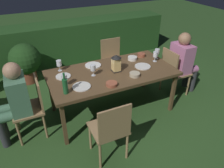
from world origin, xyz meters
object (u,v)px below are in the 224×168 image
at_px(chair_head_near, 32,105).
at_px(bowl_salad, 112,84).
at_px(wine_glass_e, 155,55).
at_px(wine_glass_b, 157,52).
at_px(chair_head_far, 173,70).
at_px(bowl_olives, 135,74).
at_px(plate_b, 93,65).
at_px(wine_glass_d, 59,64).
at_px(plate_c, 143,66).
at_px(potted_plant_corner, 25,61).
at_px(chair_side_left_a, 110,129).
at_px(wine_glass_a, 64,78).
at_px(bowl_bread, 132,58).
at_px(lantern_centerpiece, 116,62).
at_px(dining_table, 112,75).
at_px(green_bottle_on_table, 65,86).
at_px(bowl_dip, 141,55).
at_px(chair_side_right_b, 113,59).
at_px(person_in_green, 14,100).
at_px(plate_d, 82,87).
at_px(plate_a, 63,76).
at_px(person_in_pink, 183,60).
at_px(wine_glass_c, 93,68).

relative_size(chair_head_near, bowl_salad, 5.61).
bearing_deg(wine_glass_e, wine_glass_b, 42.47).
bearing_deg(chair_head_far, bowl_olives, -164.73).
height_order(wine_glass_e, plate_b, wine_glass_e).
relative_size(chair_head_near, wine_glass_d, 5.15).
bearing_deg(wine_glass_e, plate_c, -163.28).
bearing_deg(bowl_salad, potted_plant_corner, 116.27).
bearing_deg(chair_side_left_a, wine_glass_e, 36.37).
relative_size(plate_b, potted_plant_corner, 0.31).
height_order(chair_head_far, wine_glass_a, wine_glass_a).
bearing_deg(bowl_bread, lantern_centerpiece, -149.68).
distance_m(bowl_bread, potted_plant_corner, 2.13).
distance_m(dining_table, green_bottle_on_table, 0.84).
bearing_deg(bowl_dip, chair_side_right_b, 114.36).
bearing_deg(wine_glass_d, wine_glass_a, -94.66).
relative_size(person_in_green, wine_glass_b, 6.80).
bearing_deg(chair_side_right_b, wine_glass_b, -59.25).
distance_m(person_in_green, potted_plant_corner, 1.62).
bearing_deg(wine_glass_d, wine_glass_e, -12.75).
distance_m(person_in_green, bowl_dip, 2.12).
xyz_separation_m(dining_table, plate_d, (-0.55, -0.22, 0.06)).
bearing_deg(wine_glass_b, chair_side_right_b, 120.75).
bearing_deg(chair_head_far, wine_glass_e, 176.19).
bearing_deg(dining_table, lantern_centerpiece, -9.21).
distance_m(chair_head_far, chair_side_right_b, 1.17).
bearing_deg(plate_a, bowl_bread, 4.12).
bearing_deg(person_in_green, potted_plant_corner, 80.42).
bearing_deg(bowl_bread, chair_side_left_a, -129.56).
xyz_separation_m(chair_head_far, wine_glass_e, (-0.41, 0.03, 0.36)).
height_order(bowl_salad, potted_plant_corner, potted_plant_corner).
height_order(chair_head_near, green_bottle_on_table, green_bottle_on_table).
distance_m(person_in_green, plate_c, 1.91).
xyz_separation_m(dining_table, chair_side_right_b, (0.43, 0.87, -0.20)).
bearing_deg(wine_glass_a, plate_d, -34.11).
bearing_deg(wine_glass_e, bowl_dip, 110.72).
bearing_deg(wine_glass_d, dining_table, -27.50).
height_order(wine_glass_b, potted_plant_corner, wine_glass_b).
distance_m(person_in_green, bowl_olives, 1.66).
relative_size(plate_d, bowl_salad, 1.59).
distance_m(person_in_pink, wine_glass_a, 2.15).
xyz_separation_m(bowl_olives, bowl_salad, (-0.41, -0.09, -0.00)).
xyz_separation_m(plate_a, bowl_salad, (0.53, -0.51, 0.02)).
xyz_separation_m(dining_table, wine_glass_e, (0.79, 0.03, 0.17)).
bearing_deg(plate_d, plate_b, 55.58).
xyz_separation_m(plate_c, bowl_dip, (0.19, 0.35, 0.02)).
relative_size(wine_glass_d, bowl_salad, 1.09).
xyz_separation_m(chair_side_right_b, bowl_dip, (0.26, -0.58, 0.27)).
xyz_separation_m(wine_glass_c, plate_b, (0.11, 0.30, -0.11)).
distance_m(plate_c, bowl_dip, 0.40).
height_order(chair_head_far, chair_side_right_b, same).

